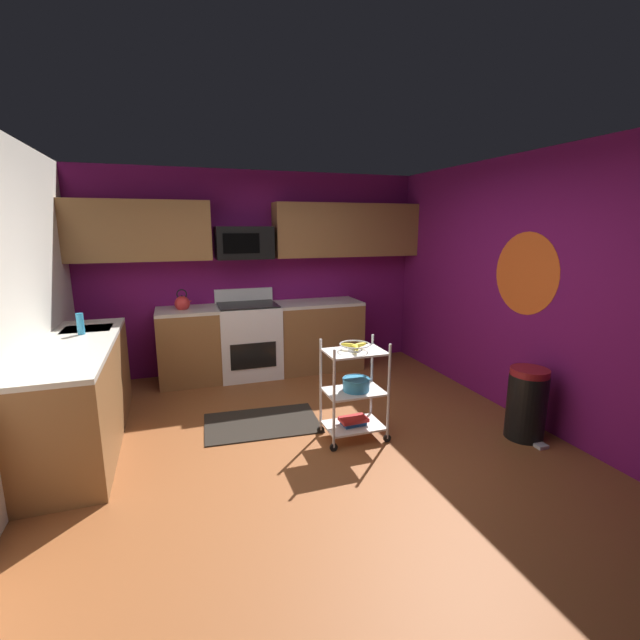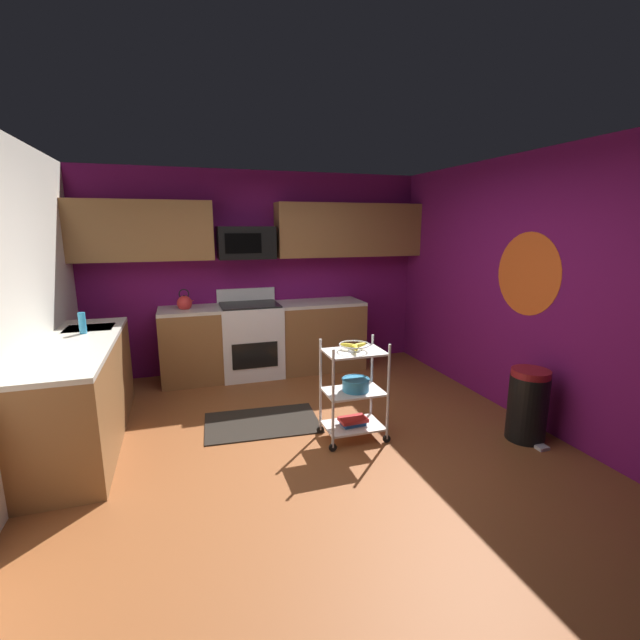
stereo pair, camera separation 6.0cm
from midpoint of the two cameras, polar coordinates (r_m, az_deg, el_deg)
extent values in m
cube|color=brown|center=(3.97, -0.54, -16.73)|extent=(4.40, 4.80, 0.04)
cube|color=#6B1156|center=(5.87, -7.66, 6.22)|extent=(4.52, 0.06, 2.60)
cube|color=#6B1156|center=(4.69, 26.48, 3.55)|extent=(0.06, 4.80, 2.60)
cylinder|color=#E5591E|center=(4.69, 25.92, 5.45)|extent=(0.00, 0.81, 0.81)
cube|color=brown|center=(5.71, -6.82, -2.72)|extent=(2.60, 0.60, 0.88)
cube|color=beige|center=(5.61, -6.94, 1.83)|extent=(2.60, 0.60, 0.04)
cube|color=brown|center=(4.43, -28.35, -8.62)|extent=(0.60, 2.07, 0.88)
cube|color=beige|center=(4.30, -28.97, -2.86)|extent=(0.60, 2.07, 0.04)
cube|color=#B7BABC|center=(4.87, -27.63, -1.81)|extent=(0.44, 0.36, 0.16)
cube|color=white|center=(5.67, -8.78, -2.67)|extent=(0.76, 0.64, 0.92)
cube|color=black|center=(5.39, -8.19, -4.65)|extent=(0.56, 0.01, 0.32)
cube|color=white|center=(5.84, -9.41, 3.26)|extent=(0.76, 0.06, 0.18)
cube|color=black|center=(5.57, -8.94, 2.01)|extent=(0.72, 0.60, 0.02)
cube|color=brown|center=(5.57, -22.01, 10.81)|extent=(1.60, 0.33, 0.70)
cube|color=brown|center=(5.99, 4.16, 11.69)|extent=(2.00, 0.33, 0.70)
cube|color=black|center=(5.60, -9.38, 9.98)|extent=(0.70, 0.38, 0.40)
cube|color=black|center=(5.40, -9.71, 9.89)|extent=(0.44, 0.01, 0.24)
cylinder|color=silver|center=(3.71, 2.20, -10.41)|extent=(0.02, 0.02, 0.88)
cylinder|color=black|center=(3.91, 2.15, -16.38)|extent=(0.07, 0.02, 0.07)
cylinder|color=silver|center=(3.91, 9.39, -9.39)|extent=(0.02, 0.02, 0.88)
cylinder|color=black|center=(4.09, 9.17, -15.13)|extent=(0.07, 0.02, 0.07)
cylinder|color=silver|center=(4.02, 0.49, -8.59)|extent=(0.02, 0.02, 0.88)
cylinder|color=black|center=(4.20, 0.48, -14.22)|extent=(0.07, 0.02, 0.07)
cylinder|color=silver|center=(4.20, 7.22, -7.76)|extent=(0.02, 0.02, 0.88)
cylinder|color=black|center=(4.37, 7.06, -13.20)|extent=(0.07, 0.02, 0.07)
cube|color=silver|center=(4.09, 4.78, -13.65)|extent=(0.52, 0.35, 0.02)
cube|color=silver|center=(3.96, 4.87, -9.35)|extent=(0.52, 0.35, 0.02)
cube|color=silver|center=(3.84, 4.97, -4.21)|extent=(0.52, 0.35, 0.02)
torus|color=silver|center=(3.82, 4.98, -3.22)|extent=(0.27, 0.27, 0.01)
cylinder|color=silver|center=(3.84, 4.97, -3.94)|extent=(0.12, 0.12, 0.02)
ellipsoid|color=yellow|center=(3.86, 5.55, -3.32)|extent=(0.17, 0.09, 0.04)
ellipsoid|color=yellow|center=(3.84, 4.28, -3.35)|extent=(0.15, 0.14, 0.04)
ellipsoid|color=yellow|center=(3.78, 5.11, -3.64)|extent=(0.08, 0.17, 0.04)
cylinder|color=#338CBF|center=(3.95, 5.15, -8.46)|extent=(0.24, 0.24, 0.11)
torus|color=#338CBF|center=(3.93, 5.16, -7.73)|extent=(0.25, 0.25, 0.01)
cube|color=#1E4C8C|center=(4.08, 4.79, -13.32)|extent=(0.22, 0.15, 0.03)
cube|color=#B22626|center=(4.07, 4.80, -12.89)|extent=(0.26, 0.16, 0.03)
sphere|color=red|center=(5.50, -17.07, 2.14)|extent=(0.18, 0.18, 0.18)
sphere|color=black|center=(5.48, -17.12, 3.04)|extent=(0.03, 0.03, 0.03)
cone|color=red|center=(5.50, -16.23, 2.38)|extent=(0.09, 0.04, 0.06)
torus|color=black|center=(5.48, -17.14, 3.29)|extent=(0.12, 0.01, 0.12)
cylinder|color=#2D8CBF|center=(4.60, -28.42, -0.36)|extent=(0.06, 0.06, 0.20)
cylinder|color=black|center=(4.42, 25.92, -10.33)|extent=(0.34, 0.34, 0.60)
cylinder|color=maroon|center=(4.31, 26.33, -6.26)|extent=(0.33, 0.33, 0.06)
cube|color=#B2B2B7|center=(4.40, 27.49, -14.66)|extent=(0.10, 0.08, 0.03)
cube|color=black|center=(4.43, -7.22, -13.22)|extent=(1.14, 0.77, 0.01)
camera|label=1|loc=(0.03, -89.57, 0.09)|focal=24.37mm
camera|label=2|loc=(0.03, 90.43, -0.09)|focal=24.37mm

